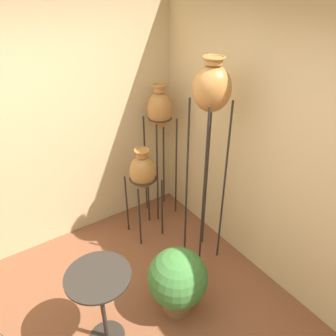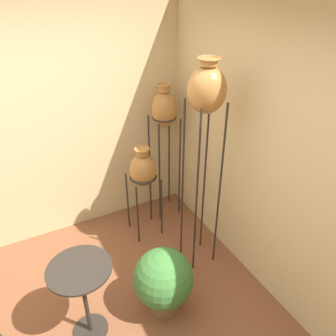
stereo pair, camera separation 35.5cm
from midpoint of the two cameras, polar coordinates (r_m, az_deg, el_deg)
The scene contains 7 objects.
wall_back at distance 3.56m, azimuth -20.98°, elevation 6.37°, with size 7.48×0.06×2.70m.
wall_right at distance 2.90m, azimuth 22.76°, elevation 0.42°, with size 0.06×7.48×2.70m.
vase_stand_tall at distance 2.81m, azimuth 10.40°, elevation 12.16°, with size 0.33×0.33×2.14m.
vase_stand_medium at distance 3.71m, azimuth 2.10°, elevation 9.61°, with size 0.29×0.29×1.69m.
vase_stand_short at distance 3.58m, azimuth -1.58°, elevation -0.60°, with size 0.32×0.32×1.12m.
side_table at distance 2.80m, azimuth -10.97°, elevation -19.81°, with size 0.50×0.50×0.77m.
potted_plant at distance 3.04m, azimuth 2.70°, elevation -19.08°, with size 0.54×0.54×0.67m.
Camera 2 is at (-0.15, -1.61, 2.69)m, focal length 35.00 mm.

